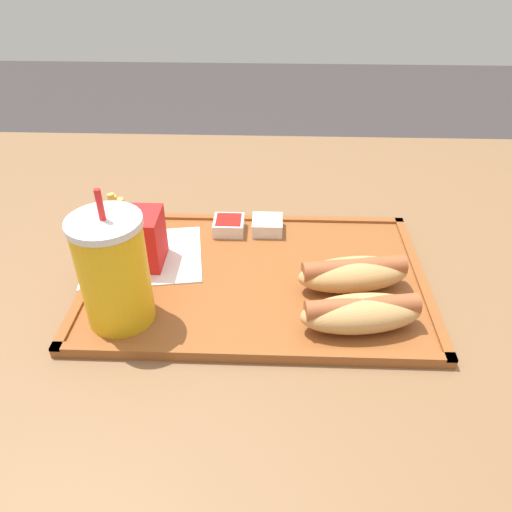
{
  "coord_description": "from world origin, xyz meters",
  "views": [
    {
      "loc": [
        -0.01,
        0.56,
        1.15
      ],
      "look_at": [
        0.01,
        0.03,
        0.78
      ],
      "focal_mm": 35.0,
      "sensor_mm": 36.0,
      "label": 1
    }
  ],
  "objects_px": {
    "hot_dog_far": "(361,312)",
    "sauce_cup_ketchup": "(229,225)",
    "fries_carton": "(132,238)",
    "hot_dog_near": "(354,273)",
    "soda_cup": "(114,271)",
    "sauce_cup_mayo": "(268,225)"
  },
  "relations": [
    {
      "from": "hot_dog_far",
      "to": "hot_dog_near",
      "type": "xyz_separation_m",
      "value": [
        -0.0,
        -0.07,
        0.0
      ]
    },
    {
      "from": "hot_dog_far",
      "to": "fries_carton",
      "type": "height_order",
      "value": "fries_carton"
    },
    {
      "from": "sauce_cup_ketchup",
      "to": "hot_dog_far",
      "type": "bearing_deg",
      "value": 129.85
    },
    {
      "from": "soda_cup",
      "to": "fries_carton",
      "type": "height_order",
      "value": "soda_cup"
    },
    {
      "from": "hot_dog_far",
      "to": "sauce_cup_ketchup",
      "type": "relative_size",
      "value": 3.31
    },
    {
      "from": "fries_carton",
      "to": "sauce_cup_ketchup",
      "type": "bearing_deg",
      "value": -145.45
    },
    {
      "from": "fries_carton",
      "to": "sauce_cup_mayo",
      "type": "height_order",
      "value": "fries_carton"
    },
    {
      "from": "soda_cup",
      "to": "sauce_cup_mayo",
      "type": "xyz_separation_m",
      "value": [
        -0.17,
        -0.2,
        -0.06
      ]
    },
    {
      "from": "fries_carton",
      "to": "hot_dog_near",
      "type": "bearing_deg",
      "value": 171.15
    },
    {
      "from": "soda_cup",
      "to": "sauce_cup_ketchup",
      "type": "bearing_deg",
      "value": -120.02
    },
    {
      "from": "fries_carton",
      "to": "sauce_cup_mayo",
      "type": "relative_size",
      "value": 2.5
    },
    {
      "from": "fries_carton",
      "to": "soda_cup",
      "type": "bearing_deg",
      "value": 94.86
    },
    {
      "from": "soda_cup",
      "to": "fries_carton",
      "type": "relative_size",
      "value": 1.51
    },
    {
      "from": "hot_dog_near",
      "to": "hot_dog_far",
      "type": "bearing_deg",
      "value": 90.0
    },
    {
      "from": "soda_cup",
      "to": "fries_carton",
      "type": "distance_m",
      "value": 0.11
    },
    {
      "from": "soda_cup",
      "to": "sauce_cup_ketchup",
      "type": "relative_size",
      "value": 3.79
    },
    {
      "from": "hot_dog_near",
      "to": "sauce_cup_ketchup",
      "type": "xyz_separation_m",
      "value": [
        0.17,
        -0.13,
        -0.01
      ]
    },
    {
      "from": "soda_cup",
      "to": "hot_dog_far",
      "type": "distance_m",
      "value": 0.28
    },
    {
      "from": "hot_dog_far",
      "to": "hot_dog_near",
      "type": "distance_m",
      "value": 0.07
    },
    {
      "from": "fries_carton",
      "to": "sauce_cup_ketchup",
      "type": "xyz_separation_m",
      "value": [
        -0.12,
        -0.08,
        -0.03
      ]
    },
    {
      "from": "hot_dog_near",
      "to": "sauce_cup_ketchup",
      "type": "distance_m",
      "value": 0.21
    },
    {
      "from": "soda_cup",
      "to": "hot_dog_far",
      "type": "xyz_separation_m",
      "value": [
        -0.28,
        0.01,
        -0.04
      ]
    }
  ]
}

